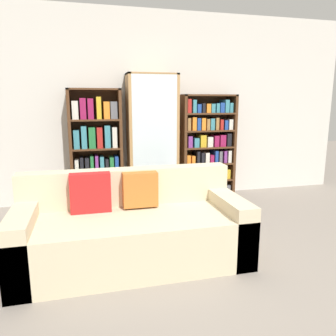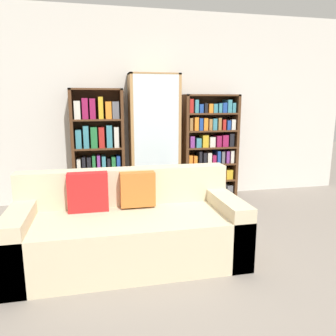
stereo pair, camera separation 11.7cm
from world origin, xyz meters
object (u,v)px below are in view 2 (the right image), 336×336
at_px(display_cabinet, 154,140).
at_px(wine_bottle, 195,201).
at_px(bookshelf_right, 210,148).
at_px(bookshelf_left, 98,150).
at_px(couch, 129,229).

relative_size(display_cabinet, wine_bottle, 5.07).
bearing_deg(display_cabinet, bookshelf_right, 1.08).
bearing_deg(display_cabinet, wine_bottle, -56.53).
height_order(bookshelf_left, bookshelf_right, bookshelf_left).
distance_m(couch, bookshelf_left, 1.86).
height_order(couch, bookshelf_right, bookshelf_right).
distance_m(display_cabinet, bookshelf_right, 0.86).
height_order(display_cabinet, wine_bottle, display_cabinet).
distance_m(bookshelf_right, wine_bottle, 0.98).
height_order(bookshelf_right, wine_bottle, bookshelf_right).
bearing_deg(wine_bottle, display_cabinet, 123.47).
height_order(bookshelf_left, wine_bottle, bookshelf_left).
xyz_separation_m(couch, wine_bottle, (0.98, 1.13, -0.15)).
bearing_deg(wine_bottle, bookshelf_right, 56.92).
bearing_deg(bookshelf_left, wine_bottle, -28.30).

